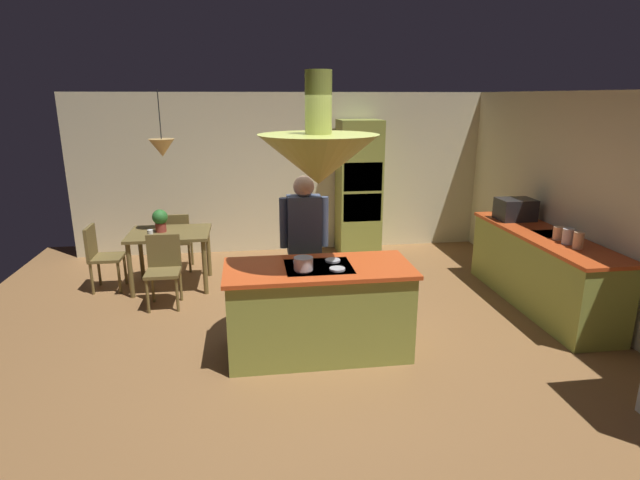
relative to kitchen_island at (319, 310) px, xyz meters
name	(u,v)px	position (x,y,z in m)	size (l,w,h in m)	color
ground	(316,342)	(0.00, 0.20, -0.46)	(8.16, 8.16, 0.00)	olive
wall_back	(288,173)	(0.00, 3.65, 0.82)	(6.80, 0.10, 2.55)	beige
wall_right	(592,206)	(3.25, 0.60, 0.82)	(0.10, 7.20, 2.55)	beige
kitchen_island	(319,310)	(0.00, 0.00, 0.00)	(1.82, 0.83, 0.93)	#939E42
counter_run_right	(541,269)	(2.84, 0.80, 0.00)	(0.73, 2.47, 0.91)	#939E42
oven_tower	(359,188)	(1.10, 3.24, 0.61)	(0.66, 0.62, 2.14)	#939E42
dining_table	(170,240)	(-1.70, 2.10, 0.19)	(1.04, 0.82, 0.76)	brown
person_at_island	(304,241)	(-0.06, 0.68, 0.51)	(0.53, 0.22, 1.68)	tan
range_hood	(318,156)	(0.00, 0.00, 1.50)	(1.10, 1.10, 1.00)	#939E42
pendant_light_over_table	(162,148)	(-1.70, 2.10, 1.40)	(0.32, 0.32, 0.82)	#E0B266
chair_facing_island	(164,266)	(-1.70, 1.47, 0.04)	(0.40, 0.40, 0.87)	brown
chair_by_back_wall	(177,238)	(-1.70, 2.73, 0.04)	(0.40, 0.40, 0.87)	brown
chair_at_corner	(100,253)	(-2.60, 2.10, 0.04)	(0.40, 0.40, 0.87)	brown
potted_plant_on_table	(160,219)	(-1.81, 2.13, 0.47)	(0.20, 0.20, 0.30)	#99382D
cup_on_table	(150,233)	(-1.90, 1.89, 0.35)	(0.07, 0.07, 0.09)	white
canister_flour	(578,240)	(2.84, 0.19, 0.54)	(0.10, 0.10, 0.18)	#E0B78C
canister_sugar	(568,236)	(2.84, 0.37, 0.54)	(0.12, 0.12, 0.17)	silver
canister_tea	(558,233)	(2.84, 0.55, 0.53)	(0.12, 0.12, 0.15)	#E0B78C
microwave_on_counter	(515,209)	(2.84, 1.53, 0.59)	(0.46, 0.36, 0.28)	#232326
cooking_pot_on_cooktop	(303,263)	(-0.16, -0.13, 0.53)	(0.18, 0.18, 0.12)	#B2B2B7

